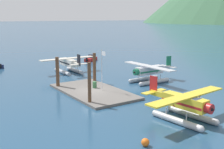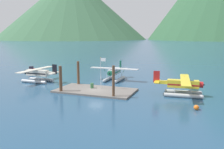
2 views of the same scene
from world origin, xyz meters
The scene contains 12 objects.
ground_plane centered at (0.00, 0.00, 0.00)m, with size 1200.00×1200.00×0.00m, color navy.
dock_platform centered at (0.00, 0.00, 0.15)m, with size 13.39×7.09×0.30m, color #66605B.
piling_near_left centered at (-4.98, -2.95, 2.26)m, with size 0.50×0.50×4.52m, color brown.
piling_near_right centered at (4.41, -2.99, 2.51)m, with size 0.41×0.41×5.03m, color brown.
piling_far_left centered at (-5.06, 3.24, 2.33)m, with size 0.48×0.48×4.66m, color brown.
flagpole centered at (0.69, 1.10, 3.78)m, with size 0.95×0.10×5.54m.
fuel_drum centered at (-1.08, 0.91, 0.74)m, with size 0.62×0.62×0.88m.
mooring_buoy centered at (16.48, -4.73, 0.33)m, with size 0.66×0.66×0.66m, color orange.
seaplane_cream_port_fwd centered at (-14.53, 3.23, 1.58)m, with size 7.98×10.40×3.84m.
seaplane_silver_bow_centre centered at (-0.34, 10.40, 1.58)m, with size 10.42×7.98×3.84m.
seaplane_yellow_stbd_fwd centered at (14.27, 2.18, 1.58)m, with size 7.96×10.49×3.84m.
boat_red_open_west centered at (-24.82, 13.89, 0.49)m, with size 3.68×4.28×1.50m.
Camera 1 is at (32.43, -18.65, 10.17)m, focal length 45.43 mm.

